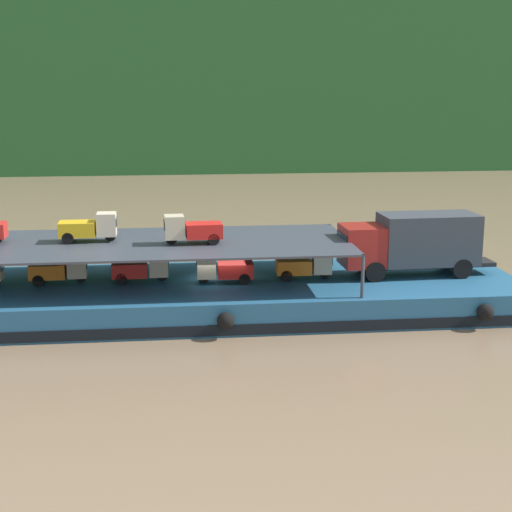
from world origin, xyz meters
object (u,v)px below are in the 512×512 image
mini_truck_lower_bow (305,265)px  mini_truck_upper_fore (192,229)px  mini_truck_lower_mid (141,268)px  mini_truck_upper_mid (89,227)px  covered_lorry (413,242)px  mini_truck_lower_aft (60,269)px  mini_truck_lower_fore (224,269)px  cargo_barge (219,296)px

mini_truck_lower_bow → mini_truck_upper_fore: bearing=-174.4°
mini_truck_lower_mid → mini_truck_upper_mid: 3.16m
covered_lorry → mini_truck_lower_aft: (-17.38, 0.39, -1.00)m
mini_truck_lower_fore → mini_truck_lower_bow: same height
covered_lorry → mini_truck_lower_bow: bearing=-179.3°
mini_truck_lower_fore → mini_truck_lower_mid: bearing=171.0°
mini_truck_upper_mid → mini_truck_lower_bow: bearing=-2.8°
cargo_barge → mini_truck_upper_fore: 3.71m
mini_truck_lower_bow → mini_truck_upper_mid: 10.63m
cargo_barge → mini_truck_lower_aft: mini_truck_lower_aft is taller
mini_truck_lower_bow → mini_truck_lower_aft: bearing=177.8°
mini_truck_lower_bow → mini_truck_upper_mid: bearing=177.2°
covered_lorry → mini_truck_lower_mid: 13.50m
mini_truck_lower_aft → mini_truck_lower_fore: bearing=-5.8°
mini_truck_lower_fore → mini_truck_upper_fore: 2.51m
mini_truck_lower_aft → mini_truck_upper_mid: (1.49, 0.06, 2.00)m
mini_truck_upper_fore → mini_truck_lower_aft: bearing=171.1°
mini_truck_lower_mid → mini_truck_lower_bow: 8.00m
covered_lorry → mini_truck_upper_fore: bearing=-176.8°
mini_truck_lower_aft → mini_truck_upper_fore: (6.38, -1.00, 2.00)m
mini_truck_lower_aft → mini_truck_upper_fore: size_ratio=0.99×
mini_truck_lower_aft → mini_truck_upper_mid: size_ratio=1.01×
mini_truck_upper_mid → mini_truck_upper_fore: size_ratio=0.99×
mini_truck_lower_fore → mini_truck_upper_fore: (-1.50, -0.20, 2.00)m
mini_truck_lower_aft → mini_truck_upper_fore: bearing=-8.9°
mini_truck_lower_fore → mini_truck_lower_aft: bearing=174.2°
mini_truck_upper_fore → mini_truck_lower_mid: bearing=161.4°
covered_lorry → mini_truck_lower_mid: covered_lorry is taller
mini_truck_lower_aft → mini_truck_upper_fore: 6.76m
mini_truck_lower_bow → mini_truck_upper_fore: size_ratio=1.00×
cargo_barge → mini_truck_lower_mid: size_ratio=10.70×
mini_truck_lower_mid → mini_truck_lower_aft: bearing=177.5°
covered_lorry → mini_truck_lower_bow: covered_lorry is taller
mini_truck_upper_fore → cargo_barge: bearing=21.9°
covered_lorry → mini_truck_lower_mid: size_ratio=2.88×
mini_truck_lower_mid → mini_truck_upper_fore: bearing=-18.6°
mini_truck_lower_fore → mini_truck_lower_bow: 4.04m
cargo_barge → mini_truck_lower_bow: bearing=0.4°
mini_truck_lower_bow → mini_truck_upper_fore: 5.91m
mini_truck_lower_mid → mini_truck_upper_mid: (-2.43, 0.23, 2.00)m
covered_lorry → mini_truck_upper_mid: bearing=178.4°
mini_truck_lower_mid → mini_truck_lower_fore: 4.01m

